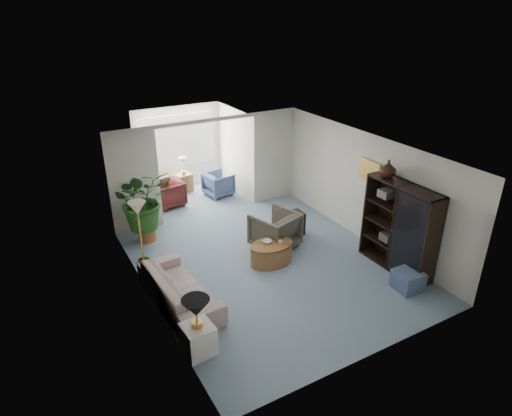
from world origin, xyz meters
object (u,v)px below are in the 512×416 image
coffee_table (271,253)px  plant_pot (147,234)px  coffee_bowl (267,241)px  side_table_dark (293,223)px  framed_picture (370,171)px  sofa (179,289)px  end_table (198,339)px  sunroom_chair_blue (219,184)px  floor_lamp (137,208)px  sunroom_chair_maroon (168,194)px  table_lamp (196,308)px  sunroom_table (184,183)px  cabinet_urn (388,169)px  ottoman (408,280)px  entertainment_cabinet (399,228)px  wingback_chair (275,230)px  coffee_cup (280,242)px

coffee_table → plant_pot: 3.01m
coffee_bowl → plant_pot: size_ratio=0.49×
coffee_bowl → side_table_dark: bearing=32.5°
coffee_table → framed_picture: bearing=-5.0°
framed_picture → plant_pot: framed_picture is taller
sofa → end_table: (-0.20, -1.35, -0.05)m
sunroom_chair_blue → sofa: bearing=137.9°
floor_lamp → sunroom_chair_maroon: 3.00m
table_lamp → sunroom_chair_blue: 6.34m
coffee_table → sunroom_table: 4.62m
cabinet_urn → plant_pot: 5.53m
sofa → table_lamp: table_lamp is taller
ottoman → sofa: bearing=156.3°
entertainment_cabinet → sunroom_chair_maroon: entertainment_cabinet is taller
coffee_bowl → entertainment_cabinet: 2.70m
entertainment_cabinet → side_table_dark: bearing=114.2°
side_table_dark → sunroom_chair_maroon: size_ratio=0.72×
sofa → sunroom_chair_blue: size_ratio=2.89×
floor_lamp → plant_pot: floor_lamp is taller
framed_picture → entertainment_cabinet: bearing=-100.8°
coffee_table → sunroom_table: size_ratio=1.81×
sofa → coffee_bowl: size_ratio=10.85×
plant_pot → sunroom_chair_blue: (2.58, 1.61, 0.17)m
sunroom_chair_blue → side_table_dark: bearing=-178.8°
framed_picture → plant_pot: 5.24m
wingback_chair → entertainment_cabinet: entertainment_cabinet is taller
coffee_table → sunroom_chair_maroon: sunroom_chair_maroon is taller
coffee_table → sunroom_chair_blue: 3.91m
end_table → framed_picture: bearing=17.6°
table_lamp → sunroom_chair_maroon: 5.79m
end_table → ottoman: end_table is taller
sofa → wingback_chair: 2.76m
table_lamp → wingback_chair: table_lamp is taller
coffee_cup → entertainment_cabinet: size_ratio=0.05×
floor_lamp → coffee_table: (2.35, -1.39, -1.02)m
floor_lamp → cabinet_urn: (4.49, -2.30, 0.77)m
sofa → sunroom_chair_blue: 5.05m
table_lamp → end_table: bearing=0.0°
coffee_cup → plant_pot: 3.20m
entertainment_cabinet → end_table: bearing=-176.2°
sofa → side_table_dark: (3.30, 1.21, -0.03)m
floor_lamp → entertainment_cabinet: 5.30m
table_lamp → floor_lamp: 3.12m
cabinet_urn → sunroom_table: bearing=112.6°
floor_lamp → coffee_cup: bearing=-30.7°
wingback_chair → sunroom_chair_maroon: 3.58m
end_table → ottoman: size_ratio=1.06×
sofa → coffee_bowl: sofa is taller
ottoman → plant_pot: (-3.78, 4.37, -0.03)m
framed_picture → entertainment_cabinet: (-0.23, -1.20, -0.78)m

